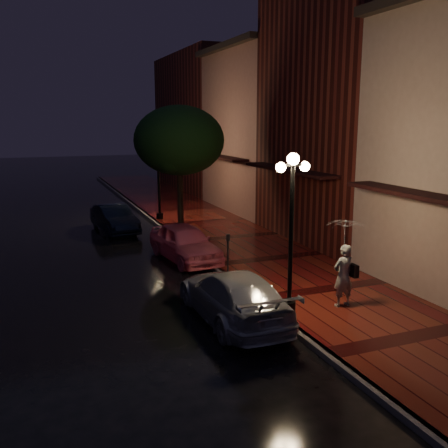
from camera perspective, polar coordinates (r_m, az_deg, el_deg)
name	(u,v)px	position (r m, az deg, el deg)	size (l,w,h in m)	color
ground	(213,269)	(18.12, -1.27, -5.12)	(120.00, 120.00, 0.00)	black
sidewalk	(269,260)	(18.97, 5.13, -4.15)	(4.50, 60.00, 0.15)	#4E0D0E
curb	(213,267)	(18.10, -1.27, -4.89)	(0.25, 60.00, 0.15)	#595451
storefront_mid	(350,114)	(22.42, 14.18, 12.05)	(5.00, 8.00, 11.00)	#511914
storefront_far	(266,133)	(29.31, 4.81, 10.29)	(5.00, 8.00, 9.00)	#8C5951
storefront_extra	(207,123)	(38.52, -1.92, 11.44)	(5.00, 12.00, 10.00)	#511914
streetlamp_near	(291,224)	(13.21, 7.70, -0.01)	(0.96, 0.36, 4.31)	black
streetlamp_far	(159,172)	(26.18, -7.48, 5.87)	(0.96, 0.36, 4.31)	black
street_tree	(180,143)	(23.24, -5.11, 9.24)	(4.16, 4.16, 5.80)	black
pink_car	(185,242)	(19.07, -4.48, -2.10)	(1.65, 4.11, 1.40)	#EA6079
navy_car	(114,218)	(24.40, -12.41, 0.62)	(1.37, 3.93, 1.30)	black
silver_car	(233,296)	(13.46, 1.06, -8.21)	(1.89, 4.64, 1.35)	#97989E
woman_with_umbrella	(345,249)	(14.12, 13.63, -2.80)	(1.04, 1.06, 2.50)	white
parking_meter	(228,249)	(16.96, 0.44, -2.91)	(0.13, 0.10, 1.35)	black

